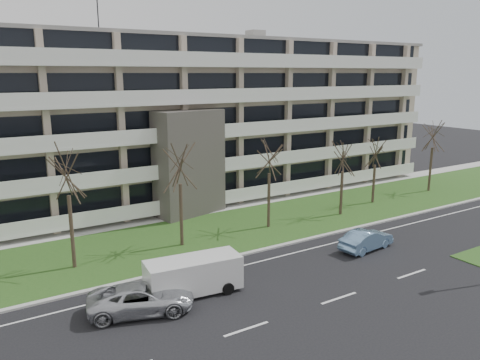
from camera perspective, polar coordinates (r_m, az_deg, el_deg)
ground at (r=26.86m, az=11.97°, el=-13.91°), size 160.00×160.00×0.00m
grass_verge at (r=36.52m, az=-2.27°, el=-6.23°), size 90.00×10.00×0.06m
curb at (r=32.52m, az=2.13°, el=-8.64°), size 90.00×0.35×0.12m
sidewalk at (r=41.16m, az=-6.06°, el=-4.05°), size 90.00×2.00×0.08m
lane_edge_line at (r=31.39m, az=3.68°, el=-9.57°), size 90.00×0.12×0.01m
apartment_building at (r=45.85m, az=-10.04°, el=7.23°), size 60.50×15.10×18.75m
silver_pickup at (r=25.15m, az=-11.95°, el=-13.96°), size 5.86×4.01×1.49m
blue_sedan at (r=33.84m, az=15.15°, el=-7.04°), size 4.47×2.00×1.42m
white_van at (r=26.49m, az=-5.56°, el=-11.14°), size 5.46×2.61×2.05m
tree_2 at (r=29.93m, az=-20.42°, el=1.60°), size 4.21×4.21×8.42m
tree_3 at (r=32.22m, az=-7.38°, el=2.54°), size 4.02×4.02×8.05m
tree_4 at (r=36.04m, az=3.61°, el=3.48°), size 3.93×3.93×7.86m
tree_5 at (r=40.40m, az=12.48°, el=3.09°), size 3.42×3.42×6.85m
tree_6 at (r=45.02m, az=16.23°, el=3.57°), size 3.28×3.28×6.56m
tree_7 at (r=51.37m, az=22.57°, el=5.66°), size 4.11×4.11×8.22m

